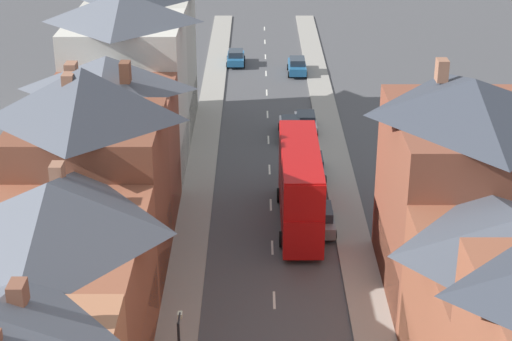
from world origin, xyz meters
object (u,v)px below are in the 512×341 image
Objects in this scene: car_near_blue at (288,127)px; double_decker_bus_lead at (297,185)px; car_far_grey at (303,122)px; car_near_silver at (317,218)px; car_parked_left_b at (233,57)px; car_mid_white at (294,66)px; car_parked_right_b at (309,166)px.

double_decker_bus_lead is at bearing -90.03° from car_near_blue.
car_far_grey is at bearing 85.54° from double_decker_bus_lead.
car_far_grey is (0.00, 17.49, -0.01)m from car_near_silver.
car_far_grey is at bearing -71.99° from car_parked_left_b.
double_decker_bus_lead is 2.48m from car_near_silver.
car_mid_white reaches higher than car_near_blue.
car_parked_right_b is (0.00, -9.13, 0.02)m from car_far_grey.
double_decker_bus_lead is at bearing -99.69° from car_parked_right_b.
car_mid_white is 0.95× the size of car_parked_right_b.
car_near_blue is 16.28m from car_near_silver.
car_near_silver is 8.36m from car_parked_right_b.
car_mid_white is (1.31, 32.75, -1.98)m from double_decker_bus_lead.
car_near_silver is 1.03× the size of car_mid_white.
car_mid_white is at bearing -26.62° from car_parked_left_b.
car_near_blue is 17.26m from car_mid_white.
car_parked_left_b is 0.96× the size of car_far_grey.
car_mid_white reaches higher than car_parked_right_b.
car_parked_left_b is at bearing 108.01° from car_far_grey.
car_near_blue is 1.06× the size of car_near_silver.
car_near_blue is 7.98m from car_parked_right_b.
car_near_blue is 1.10× the size of car_mid_white.
car_parked_right_b reaches higher than car_far_grey.
car_near_silver is 1.12× the size of car_parked_left_b.
car_near_blue is 1.81m from car_far_grey.
car_near_blue is 1.19× the size of car_parked_left_b.
car_far_grey reaches higher than car_near_blue.
car_parked_right_b is at bearing -90.00° from car_mid_white.
car_near_silver reaches higher than car_parked_left_b.
car_far_grey is 0.91× the size of car_parked_right_b.
car_far_grey is at bearing 90.00° from car_parked_right_b.
car_mid_white is at bearing 85.68° from car_near_blue.
car_far_grey is at bearing -90.00° from car_mid_white.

